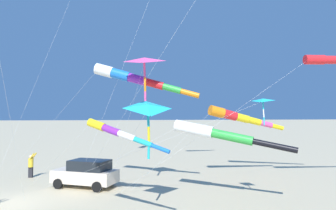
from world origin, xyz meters
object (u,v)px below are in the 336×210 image
object	(u,v)px
kite_delta_orange_high_right	(261,101)
kite_windsock_long_streamer_right	(238,117)
kite_windsock_yellow_midlevel	(214,133)
kite_windsock_red_high_left	(132,78)
kite_delta_green_low_center	(148,109)
person_adult_flyer	(31,164)
cooler_box	(83,175)
kite_windsock_blue_topmost	(116,132)
parked_car	(86,173)
kite_delta_small_distant	(144,61)

from	to	relation	value
kite_delta_orange_high_right	kite_windsock_long_streamer_right	bearing A→B (deg)	-16.63
kite_windsock_long_streamer_right	kite_windsock_yellow_midlevel	distance (m)	6.98
kite_windsock_red_high_left	kite_delta_green_low_center	bearing A→B (deg)	-176.41
kite_delta_green_low_center	kite_windsock_yellow_midlevel	distance (m)	4.94
person_adult_flyer	kite_delta_orange_high_right	distance (m)	18.03
cooler_box	kite_windsock_blue_topmost	world-z (taller)	kite_windsock_blue_topmost
parked_car	kite_windsock_red_high_left	world-z (taller)	kite_windsock_red_high_left
kite_windsock_red_high_left	kite_delta_orange_high_right	bearing A→B (deg)	-131.71
parked_car	person_adult_flyer	distance (m)	6.02
cooler_box	kite_windsock_yellow_midlevel	size ratio (longest dim) A/B	0.05
person_adult_flyer	kite_windsock_yellow_midlevel	world-z (taller)	kite_windsock_yellow_midlevel
person_adult_flyer	kite_delta_small_distant	bearing A→B (deg)	-128.22
cooler_box	kite_windsock_red_high_left	distance (m)	8.95
cooler_box	kite_delta_green_low_center	distance (m)	11.55
kite_windsock_blue_topmost	kite_windsock_long_streamer_right	bearing A→B (deg)	-49.33
cooler_box	kite_windsock_yellow_midlevel	distance (m)	11.56
cooler_box	kite_delta_orange_high_right	world-z (taller)	kite_delta_orange_high_right
kite_delta_orange_high_right	kite_windsock_long_streamer_right	distance (m)	8.13
kite_windsock_blue_topmost	kite_delta_orange_high_right	bearing A→B (deg)	-84.40
kite_delta_green_low_center	kite_delta_small_distant	world-z (taller)	kite_delta_small_distant
kite_windsock_yellow_midlevel	kite_delta_small_distant	bearing A→B (deg)	63.03
kite_windsock_blue_topmost	kite_windsock_red_high_left	bearing A→B (deg)	-10.57
kite_delta_orange_high_right	kite_windsock_yellow_midlevel	size ratio (longest dim) A/B	1.02
parked_car	kite_windsock_blue_topmost	distance (m)	8.21
kite_windsock_long_streamer_right	parked_car	bearing A→B (deg)	95.55
person_adult_flyer	kite_windsock_long_streamer_right	world-z (taller)	kite_windsock_long_streamer_right
kite_delta_small_distant	kite_windsock_long_streamer_right	size ratio (longest dim) A/B	0.67
parked_car	kite_windsock_yellow_midlevel	size ratio (longest dim) A/B	0.38
kite_windsock_long_streamer_right	kite_windsock_yellow_midlevel	xyz separation A→B (m)	(-5.55, 4.13, -0.92)
kite_windsock_yellow_midlevel	kite_windsock_blue_topmost	xyz separation A→B (m)	(-2.94, 5.75, 0.30)
cooler_box	person_adult_flyer	xyz separation A→B (m)	(0.92, 4.02, 0.85)
kite_delta_green_low_center	kite_delta_orange_high_right	bearing A→B (deg)	-89.87
kite_windsock_blue_topmost	parked_car	bearing A→B (deg)	13.60
person_adult_flyer	kite_windsock_blue_topmost	size ratio (longest dim) A/B	0.19
kite_delta_green_low_center	kite_windsock_long_streamer_right	distance (m)	11.39
kite_windsock_yellow_midlevel	kite_delta_green_low_center	bearing A→B (deg)	117.76
parked_car	kite_windsock_long_streamer_right	bearing A→B (deg)	-84.45
kite_windsock_yellow_midlevel	kite_windsock_red_high_left	world-z (taller)	kite_windsock_red_high_left
kite_windsock_long_streamer_right	kite_windsock_yellow_midlevel	size ratio (longest dim) A/B	1.06
cooler_box	kite_delta_green_low_center	xyz separation A→B (m)	(-9.69, -3.83, 4.98)
parked_car	kite_windsock_long_streamer_right	xyz separation A→B (m)	(1.13, -11.66, 3.81)
parked_car	cooler_box	distance (m)	3.19
kite_delta_green_low_center	kite_windsock_blue_topmost	size ratio (longest dim) A/B	0.55
kite_delta_small_distant	cooler_box	bearing A→B (deg)	36.95
cooler_box	kite_windsock_red_high_left	bearing A→B (deg)	-139.06
kite_windsock_yellow_midlevel	kite_windsock_red_high_left	bearing A→B (deg)	52.63
person_adult_flyer	kite_windsock_red_high_left	distance (m)	10.99
cooler_box	kite_windsock_yellow_midlevel	bearing A→B (deg)	-132.98
kite_windsock_long_streamer_right	kite_windsock_red_high_left	distance (m)	9.31
person_adult_flyer	kite_windsock_red_high_left	xyz separation A→B (m)	(-4.92, -7.49, 6.37)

